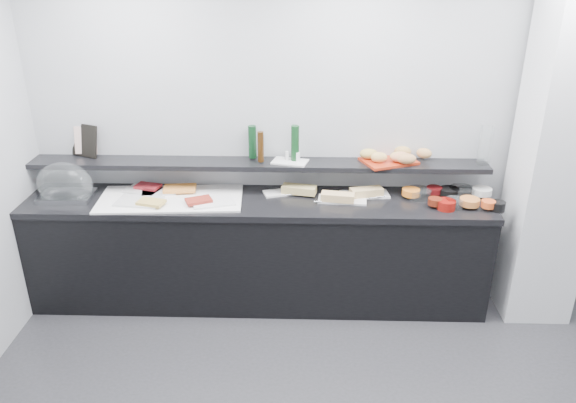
{
  "coord_description": "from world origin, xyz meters",
  "views": [
    {
      "loc": [
        -0.34,
        -2.27,
        2.67
      ],
      "look_at": [
        -0.45,
        1.45,
        1.0
      ],
      "focal_mm": 35.0,
      "sensor_mm": 36.0,
      "label": 1
    }
  ],
  "objects_px": {
    "sandwich_plate_mid": "(342,200)",
    "framed_print": "(85,140)",
    "cloche_base": "(67,196)",
    "bread_tray": "(389,161)",
    "carafe": "(485,145)",
    "condiment_tray": "(290,162)"
  },
  "relations": [
    {
      "from": "sandwich_plate_mid",
      "to": "framed_print",
      "type": "bearing_deg",
      "value": 177.93
    },
    {
      "from": "cloche_base",
      "to": "bread_tray",
      "type": "bearing_deg",
      "value": 3.66
    },
    {
      "from": "bread_tray",
      "to": "carafe",
      "type": "height_order",
      "value": "carafe"
    },
    {
      "from": "condiment_tray",
      "to": "cloche_base",
      "type": "bearing_deg",
      "value": -159.58
    },
    {
      "from": "cloche_base",
      "to": "condiment_tray",
      "type": "xyz_separation_m",
      "value": [
        1.73,
        0.19,
        0.24
      ]
    },
    {
      "from": "framed_print",
      "to": "bread_tray",
      "type": "height_order",
      "value": "framed_print"
    },
    {
      "from": "sandwich_plate_mid",
      "to": "framed_print",
      "type": "relative_size",
      "value": 1.43
    },
    {
      "from": "cloche_base",
      "to": "sandwich_plate_mid",
      "type": "relative_size",
      "value": 1.08
    },
    {
      "from": "framed_print",
      "to": "carafe",
      "type": "relative_size",
      "value": 0.87
    },
    {
      "from": "cloche_base",
      "to": "carafe",
      "type": "xyz_separation_m",
      "value": [
        3.23,
        0.2,
        0.38
      ]
    },
    {
      "from": "framed_print",
      "to": "bread_tray",
      "type": "bearing_deg",
      "value": 22.89
    },
    {
      "from": "cloche_base",
      "to": "sandwich_plate_mid",
      "type": "xyz_separation_m",
      "value": [
        2.14,
        0.02,
        -0.01
      ]
    },
    {
      "from": "cloche_base",
      "to": "condiment_tray",
      "type": "bearing_deg",
      "value": 4.88
    },
    {
      "from": "cloche_base",
      "to": "carafe",
      "type": "distance_m",
      "value": 3.26
    },
    {
      "from": "cloche_base",
      "to": "carafe",
      "type": "relative_size",
      "value": 1.33
    },
    {
      "from": "condiment_tray",
      "to": "framed_print",
      "type": "bearing_deg",
      "value": -169.54
    },
    {
      "from": "framed_print",
      "to": "carafe",
      "type": "bearing_deg",
      "value": 23.11
    },
    {
      "from": "cloche_base",
      "to": "framed_print",
      "type": "xyz_separation_m",
      "value": [
        0.08,
        0.3,
        0.36
      ]
    },
    {
      "from": "cloche_base",
      "to": "sandwich_plate_mid",
      "type": "distance_m",
      "value": 2.14
    },
    {
      "from": "sandwich_plate_mid",
      "to": "carafe",
      "type": "relative_size",
      "value": 1.24
    },
    {
      "from": "cloche_base",
      "to": "framed_print",
      "type": "bearing_deg",
      "value": 73.0
    },
    {
      "from": "framed_print",
      "to": "condiment_tray",
      "type": "height_order",
      "value": "framed_print"
    }
  ]
}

